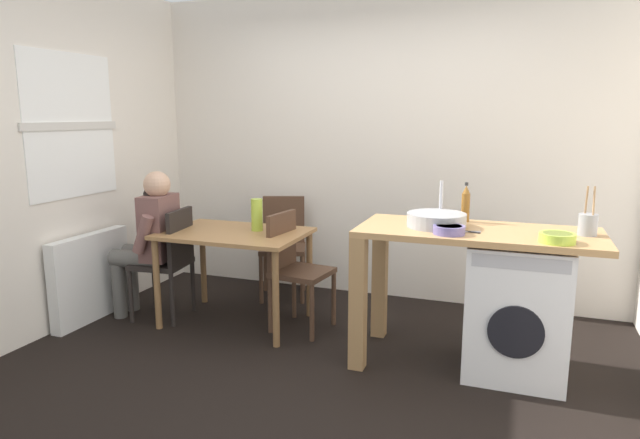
% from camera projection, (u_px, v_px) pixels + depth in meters
% --- Properties ---
extents(ground_plane, '(5.46, 5.46, 0.00)m').
position_uv_depth(ground_plane, '(312.00, 373.00, 3.55)').
color(ground_plane, black).
extents(wall_back, '(4.60, 0.10, 2.70)m').
position_uv_depth(wall_back, '(382.00, 147.00, 4.92)').
color(wall_back, silver).
rests_on(wall_back, ground_plane).
extents(wall_window_side, '(0.12, 3.80, 2.70)m').
position_uv_depth(wall_window_side, '(37.00, 154.00, 4.03)').
color(wall_window_side, silver).
rests_on(wall_window_side, ground_plane).
extents(radiator, '(0.10, 0.80, 0.70)m').
position_uv_depth(radiator, '(91.00, 277.00, 4.45)').
color(radiator, white).
rests_on(radiator, ground_plane).
extents(dining_table, '(1.10, 0.76, 0.74)m').
position_uv_depth(dining_table, '(235.00, 244.00, 4.32)').
color(dining_table, '#9E7042').
rests_on(dining_table, ground_plane).
extents(chair_person_seat, '(0.44, 0.44, 0.90)m').
position_uv_depth(chair_person_seat, '(169.00, 257.00, 4.44)').
color(chair_person_seat, black).
rests_on(chair_person_seat, ground_plane).
extents(chair_opposite, '(0.45, 0.45, 0.90)m').
position_uv_depth(chair_opposite, '(294.00, 264.00, 4.24)').
color(chair_opposite, '#4C3323').
rests_on(chair_opposite, ground_plane).
extents(chair_spare_by_wall, '(0.51, 0.51, 0.90)m').
position_uv_depth(chair_spare_by_wall, '(283.00, 241.00, 5.03)').
color(chair_spare_by_wall, '#4C3323').
rests_on(chair_spare_by_wall, ground_plane).
extents(seated_person, '(0.52, 0.53, 1.20)m').
position_uv_depth(seated_person, '(150.00, 236.00, 4.45)').
color(seated_person, '#595651').
rests_on(seated_person, ground_plane).
extents(kitchen_counter, '(1.50, 0.68, 0.92)m').
position_uv_depth(kitchen_counter, '(443.00, 251.00, 3.60)').
color(kitchen_counter, tan).
rests_on(kitchen_counter, ground_plane).
extents(washing_machine, '(0.60, 0.61, 0.86)m').
position_uv_depth(washing_machine, '(517.00, 308.00, 3.50)').
color(washing_machine, white).
rests_on(washing_machine, ground_plane).
extents(sink_basin, '(0.38, 0.38, 0.09)m').
position_uv_depth(sink_basin, '(436.00, 220.00, 3.58)').
color(sink_basin, '#9EA0A5').
rests_on(sink_basin, kitchen_counter).
extents(tap, '(0.02, 0.02, 0.28)m').
position_uv_depth(tap, '(441.00, 201.00, 3.72)').
color(tap, '#B2B2B7').
rests_on(tap, kitchen_counter).
extents(bottle_tall_green, '(0.06, 0.06, 0.27)m').
position_uv_depth(bottle_tall_green, '(466.00, 204.00, 3.73)').
color(bottle_tall_green, brown).
rests_on(bottle_tall_green, kitchen_counter).
extents(mixing_bowl, '(0.19, 0.19, 0.05)m').
position_uv_depth(mixing_bowl, '(449.00, 229.00, 3.36)').
color(mixing_bowl, slate).
rests_on(mixing_bowl, kitchen_counter).
extents(utensil_crock, '(0.11, 0.11, 0.30)m').
position_uv_depth(utensil_crock, '(588.00, 224.00, 3.32)').
color(utensil_crock, gray).
rests_on(utensil_crock, kitchen_counter).
extents(colander, '(0.20, 0.20, 0.06)m').
position_uv_depth(colander, '(557.00, 237.00, 3.14)').
color(colander, '#A8C63D').
rests_on(colander, kitchen_counter).
extents(vase, '(0.09, 0.09, 0.25)m').
position_uv_depth(vase, '(257.00, 215.00, 4.32)').
color(vase, '#A8C63D').
rests_on(vase, dining_table).
extents(scissors, '(0.15, 0.06, 0.01)m').
position_uv_depth(scissors, '(468.00, 232.00, 3.42)').
color(scissors, '#B2B2B7').
rests_on(scissors, kitchen_counter).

